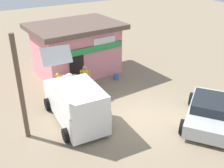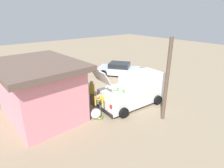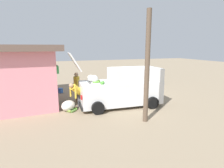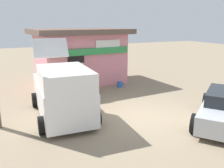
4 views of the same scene
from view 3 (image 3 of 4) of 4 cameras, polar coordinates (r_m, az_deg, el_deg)
name	(u,v)px [view 3 (image 3 of 4)]	position (r m, az deg, el deg)	size (l,w,h in m)	color
ground_plane	(124,92)	(12.98, 3.86, -2.43)	(60.00, 60.00, 0.00)	gray
storefront_bar	(20,74)	(11.30, -26.66, 2.83)	(5.71, 4.36, 3.22)	pink
delivery_van	(123,87)	(9.81, 3.55, -1.08)	(2.31, 4.84, 2.87)	white
parked_sedan	(134,77)	(15.89, 6.74, 2.30)	(4.23, 3.77, 1.23)	#B2B7BC
vendor_standing	(77,85)	(10.67, -10.94, -0.24)	(0.57, 0.37, 1.71)	#726047
customer_bending	(77,93)	(9.46, -10.77, -2.66)	(0.67, 0.76, 1.37)	#4C4C51
unloaded_banana_pile	(69,106)	(9.42, -13.39, -6.63)	(0.98, 0.97, 0.51)	silver
paint_bucket	(61,90)	(13.14, -15.73, -1.95)	(0.32, 0.32, 0.33)	blue
utility_pole	(147,68)	(7.57, 10.88, 4.92)	(0.20, 0.20, 4.58)	brown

